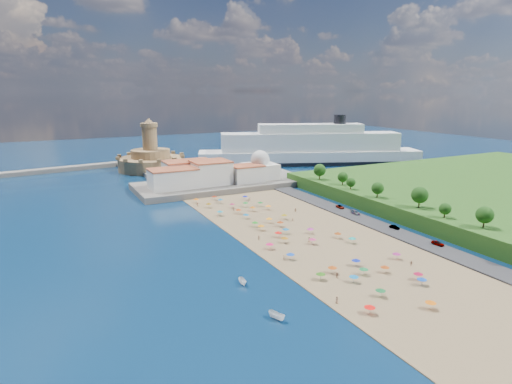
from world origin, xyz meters
TOP-DOWN VIEW (x-y plane):
  - ground at (0.00, 0.00)m, footprint 700.00×700.00m
  - terrace at (10.00, 73.00)m, footprint 90.00×36.00m
  - jetty at (-12.00, 108.00)m, footprint 18.00×70.00m
  - waterfront_buildings at (-3.05, 73.64)m, footprint 57.00×29.00m
  - domed_building at (30.00, 71.00)m, footprint 16.00×16.00m
  - fortress at (-12.00, 138.00)m, footprint 40.00×40.00m
  - cruise_ship at (90.57, 113.58)m, footprint 148.41×76.65m
  - beach_parasols at (-0.72, -7.79)m, footprint 33.25×117.46m
  - beachgoers at (-1.85, -0.39)m, footprint 33.89×97.55m
  - moored_boats at (-31.19, -46.43)m, footprint 3.33×23.55m
  - parked_cars at (36.00, -9.62)m, footprint 2.39×53.96m
  - hillside_trees at (48.88, -4.62)m, footprint 10.67×109.35m

SIDE VIEW (x-z plane):
  - ground at x=0.00m, z-range 0.00..0.00m
  - moored_boats at x=-31.19m, z-range -0.04..1.71m
  - beachgoers at x=-1.85m, z-range 0.19..2.07m
  - jetty at x=-12.00m, z-range 0.00..2.40m
  - parked_cars at x=36.00m, z-range 0.66..2.05m
  - terrace at x=10.00m, z-range 0.00..3.00m
  - beach_parasols at x=-0.72m, z-range 1.05..3.25m
  - fortress at x=-12.00m, z-range -9.52..22.88m
  - waterfront_buildings at x=-3.05m, z-range 2.38..13.38m
  - domed_building at x=30.00m, z-range 1.47..16.47m
  - cruise_ship at x=90.57m, z-range -6.72..26.25m
  - hillside_trees at x=48.88m, z-range 6.17..14.12m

